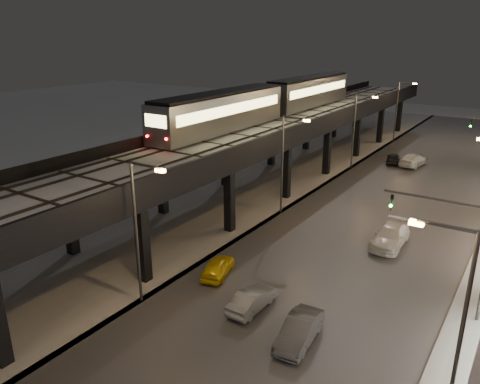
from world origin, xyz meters
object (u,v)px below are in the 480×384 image
Objects in this scene: subway_train at (272,100)px; car_mid_dark at (413,160)px; car_onc_silver at (299,331)px; car_taxi at (218,267)px; car_onc_white at (390,237)px; car_near_white at (252,300)px; car_far_white at (393,159)px.

car_mid_dark is (13.92, 11.49, -7.72)m from subway_train.
car_onc_silver is at bearing -57.60° from subway_train.
subway_train is 10.58× the size of car_taxi.
subway_train is 19.63m from car_mid_dark.
car_mid_dark is at bearing 39.52° from subway_train.
car_onc_white is (4.38, -24.76, -0.00)m from car_mid_dark.
car_taxi is 8.66m from car_onc_silver.
car_mid_dark reaches higher than car_taxi.
car_mid_dark is (-0.11, 38.22, 0.13)m from car_near_white.
car_far_white is at bearing 44.15° from subway_train.
car_far_white is (1.62, 35.68, 0.04)m from car_taxi.
car_mid_dark is at bearing 98.88° from car_onc_white.
car_onc_silver reaches higher than car_far_white.
subway_train is 34.11m from car_onc_silver.
car_taxi is 0.95× the size of car_far_white.
subway_train is 10.01× the size of car_near_white.
car_onc_white is at bearing 82.11° from car_onc_silver.
subway_train is 10.00× the size of car_far_white.
car_near_white is at bearing 80.57° from car_far_white.
subway_train reaches higher than car_mid_dark.
car_far_white is at bearing 15.45° from car_mid_dark.
car_far_white is (-2.42, -0.32, -0.11)m from car_mid_dark.
car_onc_silver is at bearing 161.25° from car_near_white.
car_onc_white is (18.31, -13.27, -7.72)m from subway_train.
car_taxi is 0.87× the size of car_onc_silver.
car_near_white is at bearing 154.98° from car_onc_silver.
car_mid_dark is 25.14m from car_onc_white.
car_taxi is 0.69× the size of car_mid_dark.
car_onc_silver is 0.80× the size of car_onc_white.
car_onc_white is at bearing -35.93° from subway_train.
car_onc_silver is (3.76, -1.30, 0.06)m from car_near_white.
car_taxi is 0.70× the size of car_onc_white.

